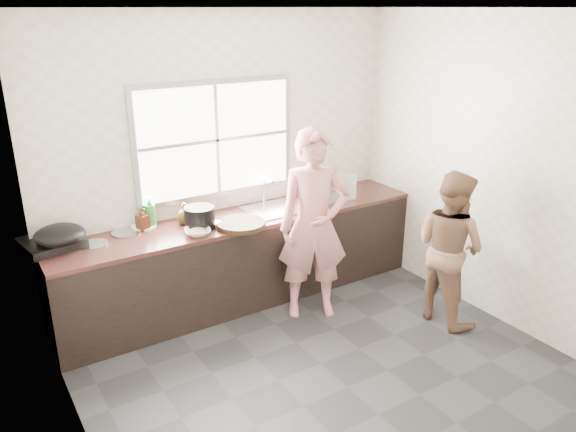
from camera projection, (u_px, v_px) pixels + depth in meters
floor at (320, 364)px, 4.53m from camera, size 3.60×3.20×0.01m
ceiling at (329, 7)px, 3.58m from camera, size 3.60×3.20×0.01m
wall_back at (226, 159)px, 5.33m from camera, size 3.60×0.01×2.70m
wall_left at (64, 264)px, 3.16m from camera, size 0.01×3.20×2.70m
wall_right at (490, 170)px, 4.96m from camera, size 0.01×3.20×2.70m
wall_front at (513, 298)px, 2.79m from camera, size 3.60×0.01×2.70m
cabinet at (244, 260)px, 5.41m from camera, size 3.60×0.62×0.82m
countertop at (243, 219)px, 5.26m from camera, size 3.60×0.64×0.04m
sink at (275, 209)px, 5.43m from camera, size 0.55×0.45×0.02m
faucet at (264, 190)px, 5.53m from camera, size 0.02×0.02×0.30m
window_frame at (216, 140)px, 5.20m from camera, size 1.60×0.05×1.10m
window_glazing at (217, 140)px, 5.18m from camera, size 1.50×0.01×1.00m
woman at (314, 231)px, 5.03m from camera, size 0.71×0.61×1.63m
person_side at (449, 247)px, 4.98m from camera, size 0.56×0.70×1.41m
cutting_board at (241, 224)px, 5.02m from camera, size 0.48×0.48×0.04m
cleaver at (209, 224)px, 4.96m from camera, size 0.25×0.18×0.01m
bowl_mince at (198, 232)px, 4.83m from camera, size 0.26×0.26×0.05m
bowl_crabs at (313, 198)px, 5.67m from camera, size 0.18×0.18×0.06m
bowl_held at (307, 209)px, 5.37m from camera, size 0.21×0.21×0.06m
black_pot at (200, 218)px, 4.96m from camera, size 0.34×0.34×0.19m
plate_food at (144, 226)px, 5.00m from camera, size 0.29×0.29×0.02m
bottle_green at (150, 211)px, 4.98m from camera, size 0.12×0.12×0.28m
bottle_brown_tall at (142, 220)px, 4.91m from camera, size 0.10×0.11×0.19m
bottle_brown_short at (185, 214)px, 5.05m from camera, size 0.16×0.16×0.18m
glass_jar at (150, 221)px, 5.01m from camera, size 0.07×0.07×0.10m
burner at (51, 243)px, 4.59m from camera, size 0.52×0.52×0.07m
wok at (60, 235)px, 4.48m from camera, size 0.51×0.51×0.15m
dish_rack at (333, 187)px, 5.62m from camera, size 0.40×0.29×0.29m
pot_lid_left at (94, 244)px, 4.63m from camera, size 0.23×0.23×0.01m
pot_lid_right at (127, 232)px, 4.87m from camera, size 0.30×0.30×0.01m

